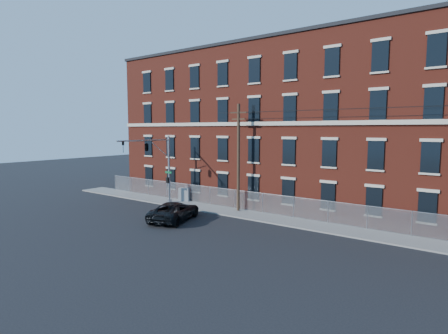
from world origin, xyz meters
TOP-DOWN VIEW (x-y plane):
  - ground at (0.00, 0.00)m, footprint 140.00×140.00m
  - sidewalk at (12.00, 5.00)m, footprint 65.00×3.00m
  - mill_building at (12.00, 13.93)m, footprint 55.30×14.32m
  - chain_link_fence at (12.00, 6.30)m, footprint 59.06×0.06m
  - traffic_signal_mast at (-6.00, 2.18)m, footprint 0.90×6.75m
  - utility_pole_near at (2.00, 5.60)m, footprint 1.80×0.28m
  - pickup_truck at (-0.59, -0.32)m, footprint 4.27×6.32m
  - utility_cabinet at (-5.29, 6.00)m, footprint 1.26×0.94m

SIDE VIEW (x-z plane):
  - ground at x=0.00m, z-range 0.00..0.00m
  - sidewalk at x=12.00m, z-range 0.00..0.12m
  - pickup_truck at x=-0.59m, z-range 0.00..1.61m
  - utility_cabinet at x=-5.29m, z-range 0.12..1.53m
  - chain_link_fence at x=12.00m, z-range 0.13..1.98m
  - utility_pole_near at x=2.00m, z-range 0.34..10.34m
  - traffic_signal_mast at x=-6.00m, z-range 1.89..8.89m
  - mill_building at x=12.00m, z-range 0.00..16.30m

